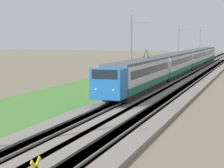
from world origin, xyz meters
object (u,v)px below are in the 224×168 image
Objects in this scene: catenary_mast_far at (179,47)px; catenary_mast_distant at (200,44)px; passenger_train at (185,60)px; catenary_mast_mid at (132,51)px.

catenary_mast_distant is at bearing 0.01° from catenary_mast_far.
catenary_mast_distant is (43.64, 2.71, 2.45)m from passenger_train.
catenary_mast_mid is 1.03× the size of catenary_mast_far.
catenary_mast_far is at bearing -179.99° from catenary_mast_distant.
passenger_train is 9.89× the size of catenary_mast_far.
catenary_mast_far is 34.50m from catenary_mast_distant.
catenary_mast_mid reaches higher than catenary_mast_far.
catenary_mast_far is (9.14, 2.71, 2.19)m from passenger_train.
catenary_mast_mid is at bearing -6.10° from passenger_train.
catenary_mast_distant is at bearing -176.45° from passenger_train.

